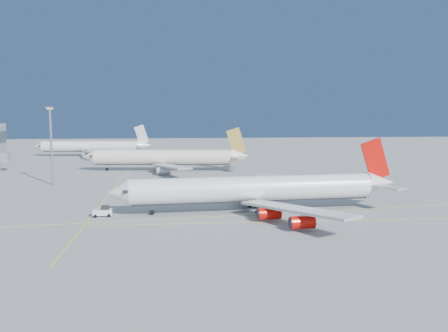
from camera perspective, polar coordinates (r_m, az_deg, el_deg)
ground at (r=117.36m, az=5.24°, el=-4.79°), size 500.00×500.00×0.00m
taxiway_lines at (r=121.91m, az=-2.13°, el=-4.32°), size 118.86×140.00×0.02m
airliner_virgin at (r=113.13m, az=4.00°, el=-2.67°), size 66.56×59.56×16.41m
airliner_etihad at (r=183.31m, az=-6.60°, el=0.97°), size 61.22×56.33×15.97m
airliner_third at (r=242.74m, az=-14.75°, el=2.16°), size 55.39×50.93×14.85m
pushback_tug at (r=111.05m, az=-13.67°, el=-5.08°), size 4.26×2.80×2.31m
light_mast at (r=156.72m, az=-19.16°, el=2.91°), size 2.02×2.02×23.42m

